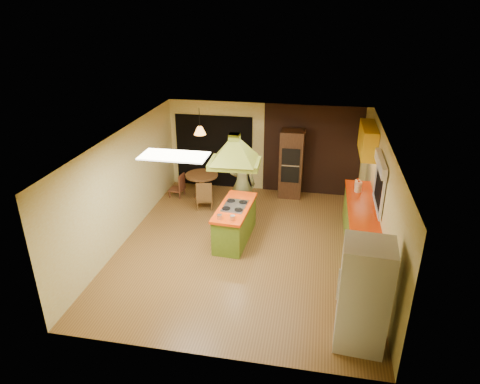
% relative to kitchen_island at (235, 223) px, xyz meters
% --- Properties ---
extents(ground, '(6.50, 6.50, 0.00)m').
position_rel_kitchen_island_xyz_m(ground, '(0.31, -0.29, -0.43)').
color(ground, brown).
rests_on(ground, ground).
extents(room_walls, '(5.50, 6.50, 6.50)m').
position_rel_kitchen_island_xyz_m(room_walls, '(0.31, -0.29, 0.82)').
color(room_walls, beige).
rests_on(room_walls, ground).
extents(ceiling_plane, '(6.50, 6.50, 0.00)m').
position_rel_kitchen_island_xyz_m(ceiling_plane, '(0.31, -0.29, 2.07)').
color(ceiling_plane, silver).
rests_on(ceiling_plane, room_walls).
extents(brick_panel, '(2.64, 0.03, 2.50)m').
position_rel_kitchen_island_xyz_m(brick_panel, '(1.56, 2.94, 0.82)').
color(brick_panel, '#381E14').
rests_on(brick_panel, ground).
extents(nook_opening, '(2.20, 0.03, 2.10)m').
position_rel_kitchen_island_xyz_m(nook_opening, '(-1.19, 2.94, 0.62)').
color(nook_opening, black).
rests_on(nook_opening, ground).
extents(right_counter, '(0.62, 3.05, 0.92)m').
position_rel_kitchen_island_xyz_m(right_counter, '(2.76, 0.31, 0.04)').
color(right_counter, olive).
rests_on(right_counter, ground).
extents(upper_cabinets, '(0.34, 1.40, 0.70)m').
position_rel_kitchen_island_xyz_m(upper_cabinets, '(2.88, 1.91, 1.52)').
color(upper_cabinets, yellow).
rests_on(upper_cabinets, room_walls).
extents(window_right, '(0.12, 1.35, 1.06)m').
position_rel_kitchen_island_xyz_m(window_right, '(3.00, 0.11, 1.34)').
color(window_right, black).
rests_on(window_right, room_walls).
extents(fluor_panel, '(1.20, 0.60, 0.03)m').
position_rel_kitchen_island_xyz_m(fluor_panel, '(-0.79, -1.49, 2.06)').
color(fluor_panel, white).
rests_on(fluor_panel, ceiling_plane).
extents(kitchen_island, '(0.77, 1.71, 0.86)m').
position_rel_kitchen_island_xyz_m(kitchen_island, '(0.00, 0.00, 0.00)').
color(kitchen_island, olive).
rests_on(kitchen_island, ground).
extents(range_hood, '(1.09, 0.80, 0.80)m').
position_rel_kitchen_island_xyz_m(range_hood, '(0.00, 0.00, 1.82)').
color(range_hood, olive).
rests_on(range_hood, ceiling_plane).
extents(man, '(0.66, 0.45, 1.77)m').
position_rel_kitchen_island_xyz_m(man, '(-0.05, 1.19, 0.46)').
color(man, brown).
rests_on(man, ground).
extents(refrigerator, '(0.79, 0.76, 1.82)m').
position_rel_kitchen_island_xyz_m(refrigerator, '(2.56, -2.80, 0.48)').
color(refrigerator, silver).
rests_on(refrigerator, ground).
extents(wall_oven, '(0.62, 0.60, 1.88)m').
position_rel_kitchen_island_xyz_m(wall_oven, '(1.04, 2.66, 0.51)').
color(wall_oven, '#492B17').
rests_on(wall_oven, ground).
extents(dining_table, '(0.89, 0.89, 0.67)m').
position_rel_kitchen_island_xyz_m(dining_table, '(-1.34, 2.11, 0.04)').
color(dining_table, brown).
rests_on(dining_table, ground).
extents(chair_left, '(0.41, 0.41, 0.67)m').
position_rel_kitchen_island_xyz_m(chair_left, '(-2.04, 2.01, -0.09)').
color(chair_left, brown).
rests_on(chair_left, ground).
extents(chair_near, '(0.50, 0.50, 0.78)m').
position_rel_kitchen_island_xyz_m(chair_near, '(-1.09, 1.46, -0.04)').
color(chair_near, brown).
rests_on(chair_near, ground).
extents(pendant_lamp, '(0.32, 0.32, 0.21)m').
position_rel_kitchen_island_xyz_m(pendant_lamp, '(-1.34, 2.11, 1.47)').
color(pendant_lamp, '#FF9E3F').
rests_on(pendant_lamp, ceiling_plane).
extents(canister_large, '(0.19, 0.19, 0.24)m').
position_rel_kitchen_island_xyz_m(canister_large, '(2.71, 1.14, 0.61)').
color(canister_large, '#F9E6C8').
rests_on(canister_large, right_counter).
extents(canister_medium, '(0.13, 0.13, 0.18)m').
position_rel_kitchen_island_xyz_m(canister_medium, '(2.71, 1.42, 0.58)').
color(canister_medium, beige).
rests_on(canister_medium, right_counter).
extents(canister_small, '(0.12, 0.12, 0.16)m').
position_rel_kitchen_island_xyz_m(canister_small, '(2.71, 1.11, 0.57)').
color(canister_small, beige).
rests_on(canister_small, right_counter).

